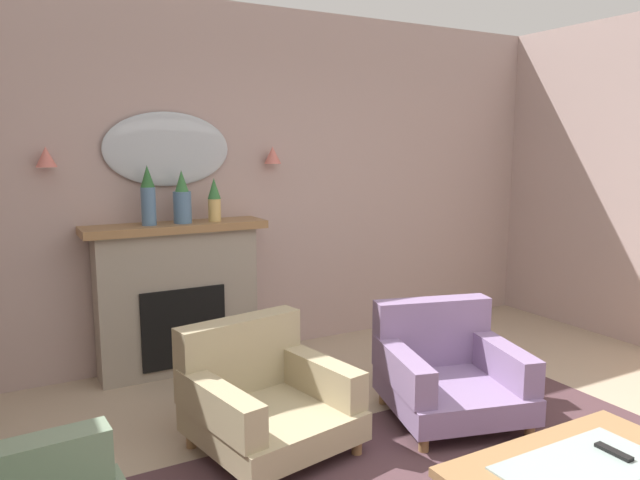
{
  "coord_description": "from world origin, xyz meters",
  "views": [
    {
      "loc": [
        -1.96,
        -1.62,
        1.73
      ],
      "look_at": [
        -0.09,
        1.76,
        1.12
      ],
      "focal_mm": 33.42,
      "sensor_mm": 36.0,
      "label": 1
    }
  ],
  "objects_px": {
    "fireplace": "(178,299)",
    "armchair_beside_couch": "(263,395)",
    "mantel_vase_centre": "(148,196)",
    "coffee_table": "(581,479)",
    "wall_sconce_left": "(46,157)",
    "wall_sconce_right": "(273,155)",
    "mantel_vase_left": "(182,200)",
    "wall_mirror": "(168,149)",
    "tv_remote": "(614,453)",
    "mantel_vase_right": "(214,199)",
    "armchair_near_fireplace": "(447,369)"
  },
  "relations": [
    {
      "from": "mantel_vase_right",
      "to": "tv_remote",
      "type": "distance_m",
      "value": 3.15
    },
    {
      "from": "mantel_vase_left",
      "to": "wall_mirror",
      "type": "xyz_separation_m",
      "value": [
        -0.05,
        0.17,
        0.38
      ]
    },
    {
      "from": "mantel_vase_right",
      "to": "wall_sconce_right",
      "type": "relative_size",
      "value": 2.38
    },
    {
      "from": "wall_mirror",
      "to": "mantel_vase_left",
      "type": "bearing_deg",
      "value": -73.61
    },
    {
      "from": "wall_sconce_left",
      "to": "armchair_near_fireplace",
      "type": "height_order",
      "value": "wall_sconce_left"
    },
    {
      "from": "wall_sconce_right",
      "to": "coffee_table",
      "type": "height_order",
      "value": "wall_sconce_right"
    },
    {
      "from": "armchair_beside_couch",
      "to": "mantel_vase_right",
      "type": "bearing_deg",
      "value": 81.42
    },
    {
      "from": "mantel_vase_centre",
      "to": "coffee_table",
      "type": "relative_size",
      "value": 0.4
    },
    {
      "from": "mantel_vase_centre",
      "to": "mantel_vase_right",
      "type": "distance_m",
      "value": 0.5
    },
    {
      "from": "wall_sconce_right",
      "to": "armchair_beside_couch",
      "type": "height_order",
      "value": "wall_sconce_right"
    },
    {
      "from": "fireplace",
      "to": "armchair_near_fireplace",
      "type": "bearing_deg",
      "value": -50.86
    },
    {
      "from": "mantel_vase_centre",
      "to": "coffee_table",
      "type": "distance_m",
      "value": 3.26
    },
    {
      "from": "mantel_vase_right",
      "to": "armchair_beside_couch",
      "type": "bearing_deg",
      "value": -98.58
    },
    {
      "from": "mantel_vase_right",
      "to": "wall_mirror",
      "type": "height_order",
      "value": "wall_mirror"
    },
    {
      "from": "fireplace",
      "to": "tv_remote",
      "type": "height_order",
      "value": "fireplace"
    },
    {
      "from": "wall_mirror",
      "to": "wall_sconce_right",
      "type": "distance_m",
      "value": 0.85
    },
    {
      "from": "mantel_vase_left",
      "to": "armchair_near_fireplace",
      "type": "height_order",
      "value": "mantel_vase_left"
    },
    {
      "from": "mantel_vase_left",
      "to": "coffee_table",
      "type": "relative_size",
      "value": 0.36
    },
    {
      "from": "mantel_vase_left",
      "to": "wall_mirror",
      "type": "bearing_deg",
      "value": 106.39
    },
    {
      "from": "fireplace",
      "to": "mantel_vase_right",
      "type": "distance_m",
      "value": 0.82
    },
    {
      "from": "mantel_vase_right",
      "to": "armchair_near_fireplace",
      "type": "height_order",
      "value": "mantel_vase_right"
    },
    {
      "from": "wall_mirror",
      "to": "wall_sconce_left",
      "type": "distance_m",
      "value": 0.85
    },
    {
      "from": "mantel_vase_left",
      "to": "wall_sconce_left",
      "type": "xyz_separation_m",
      "value": [
        -0.9,
        0.12,
        0.33
      ]
    },
    {
      "from": "fireplace",
      "to": "armchair_beside_couch",
      "type": "distance_m",
      "value": 1.43
    },
    {
      "from": "fireplace",
      "to": "wall_mirror",
      "type": "bearing_deg",
      "value": 90.0
    },
    {
      "from": "mantel_vase_right",
      "to": "wall_mirror",
      "type": "bearing_deg",
      "value": 150.46
    },
    {
      "from": "fireplace",
      "to": "coffee_table",
      "type": "height_order",
      "value": "fireplace"
    },
    {
      "from": "coffee_table",
      "to": "tv_remote",
      "type": "relative_size",
      "value": 6.88
    },
    {
      "from": "mantel_vase_centre",
      "to": "tv_remote",
      "type": "bearing_deg",
      "value": -67.37
    },
    {
      "from": "wall_mirror",
      "to": "armchair_near_fireplace",
      "type": "height_order",
      "value": "wall_mirror"
    },
    {
      "from": "armchair_near_fireplace",
      "to": "armchair_beside_couch",
      "type": "xyz_separation_m",
      "value": [
        -1.21,
        0.2,
        0.0
      ]
    },
    {
      "from": "mantel_vase_right",
      "to": "wall_mirror",
      "type": "xyz_separation_m",
      "value": [
        -0.3,
        0.17,
        0.38
      ]
    },
    {
      "from": "wall_mirror",
      "to": "tv_remote",
      "type": "height_order",
      "value": "wall_mirror"
    },
    {
      "from": "mantel_vase_left",
      "to": "armchair_near_fireplace",
      "type": "bearing_deg",
      "value": -51.46
    },
    {
      "from": "wall_mirror",
      "to": "mantel_vase_right",
      "type": "bearing_deg",
      "value": -29.54
    },
    {
      "from": "mantel_vase_left",
      "to": "wall_mirror",
      "type": "distance_m",
      "value": 0.42
    },
    {
      "from": "wall_sconce_left",
      "to": "tv_remote",
      "type": "bearing_deg",
      "value": -58.48
    },
    {
      "from": "tv_remote",
      "to": "armchair_near_fireplace",
      "type": "height_order",
      "value": "armchair_near_fireplace"
    },
    {
      "from": "tv_remote",
      "to": "armchair_near_fireplace",
      "type": "relative_size",
      "value": 0.16
    },
    {
      "from": "mantel_vase_centre",
      "to": "wall_mirror",
      "type": "distance_m",
      "value": 0.43
    },
    {
      "from": "mantel_vase_centre",
      "to": "armchair_near_fireplace",
      "type": "xyz_separation_m",
      "value": [
        1.5,
        -1.57,
        -1.07
      ]
    },
    {
      "from": "wall_sconce_left",
      "to": "wall_sconce_right",
      "type": "relative_size",
      "value": 1.0
    },
    {
      "from": "wall_sconce_left",
      "to": "fireplace",
      "type": "bearing_deg",
      "value": -6.16
    },
    {
      "from": "wall_sconce_left",
      "to": "tv_remote",
      "type": "distance_m",
      "value": 3.78
    },
    {
      "from": "fireplace",
      "to": "coffee_table",
      "type": "xyz_separation_m",
      "value": [
        0.83,
        -2.96,
        -0.19
      ]
    },
    {
      "from": "wall_sconce_right",
      "to": "mantel_vase_right",
      "type": "bearing_deg",
      "value": -167.69
    },
    {
      "from": "mantel_vase_centre",
      "to": "armchair_near_fireplace",
      "type": "bearing_deg",
      "value": -46.28
    },
    {
      "from": "wall_sconce_right",
      "to": "armchair_beside_couch",
      "type": "distance_m",
      "value": 2.15
    },
    {
      "from": "armchair_near_fireplace",
      "to": "armchair_beside_couch",
      "type": "height_order",
      "value": "same"
    },
    {
      "from": "wall_sconce_right",
      "to": "coffee_table",
      "type": "distance_m",
      "value": 3.31
    }
  ]
}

